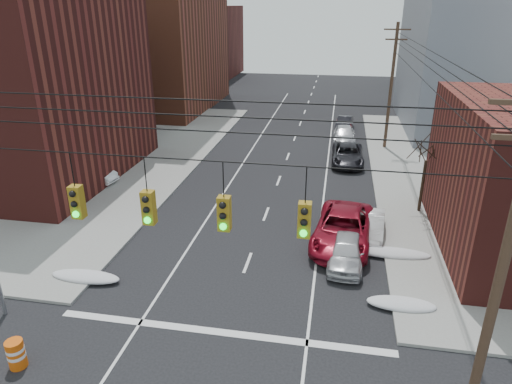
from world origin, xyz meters
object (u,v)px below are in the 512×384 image
at_px(parked_car_e, 344,124).
at_px(parked_car_d, 344,135).
at_px(parked_car_c, 348,155).
at_px(lot_car_d, 116,137).
at_px(parked_car_b, 371,226).
at_px(red_pickup, 343,229).
at_px(construction_barrel, 16,354).
at_px(parked_car_f, 344,123).
at_px(lot_car_b, 98,156).
at_px(lot_car_c, 22,182).
at_px(parked_car_a, 346,251).
at_px(lot_car_a, 91,173).

bearing_deg(parked_car_e, parked_car_d, -94.50).
distance_m(parked_car_c, lot_car_d, 21.18).
bearing_deg(parked_car_b, red_pickup, -137.72).
bearing_deg(parked_car_c, construction_barrel, -115.71).
xyz_separation_m(parked_car_f, lot_car_b, (-19.97, -15.31, 0.13)).
bearing_deg(lot_car_c, lot_car_b, -6.75).
bearing_deg(parked_car_c, parked_car_e, 90.87).
xyz_separation_m(parked_car_a, parked_car_c, (0.11, 16.16, 0.03)).
bearing_deg(lot_car_c, parked_car_d, -39.85).
relative_size(parked_car_a, lot_car_d, 0.96).
bearing_deg(red_pickup, lot_car_d, 150.18).
bearing_deg(construction_barrel, parked_car_f, 72.38).
height_order(parked_car_b, lot_car_c, lot_car_c).
xyz_separation_m(parked_car_a, parked_car_d, (-0.18, 22.52, -0.01)).
xyz_separation_m(parked_car_e, lot_car_c, (-22.29, -21.69, 0.14)).
relative_size(red_pickup, parked_car_d, 1.30).
bearing_deg(construction_barrel, parked_car_e, 72.34).
relative_size(red_pickup, lot_car_c, 1.47).
height_order(parked_car_d, construction_barrel, parked_car_d).
relative_size(parked_car_f, lot_car_c, 0.93).
distance_m(parked_car_b, lot_car_c, 24.00).
distance_m(red_pickup, parked_car_a, 2.15).
xyz_separation_m(parked_car_b, lot_car_c, (-23.89, 2.24, 0.15)).
bearing_deg(lot_car_d, lot_car_c, -170.50).
xyz_separation_m(parked_car_c, lot_car_c, (-22.59, -10.58, 0.03)).
height_order(red_pickup, parked_car_a, red_pickup).
relative_size(parked_car_e, parked_car_f, 0.93).
distance_m(parked_car_a, parked_car_e, 27.27).
relative_size(parked_car_d, lot_car_c, 1.13).
bearing_deg(parked_car_b, lot_car_c, 179.81).
height_order(parked_car_b, lot_car_b, lot_car_b).
bearing_deg(parked_car_d, red_pickup, -90.80).
relative_size(parked_car_d, construction_barrel, 4.47).
xyz_separation_m(parked_car_f, lot_car_c, (-22.29, -21.80, 0.12)).
relative_size(lot_car_c, lot_car_d, 0.99).
distance_m(parked_car_c, lot_car_b, 20.68).
bearing_deg(parked_car_d, parked_car_a, -90.31).
relative_size(parked_car_f, lot_car_d, 0.92).
relative_size(parked_car_c, construction_barrel, 4.89).
xyz_separation_m(parked_car_d, lot_car_c, (-22.29, -16.93, 0.06)).
xyz_separation_m(lot_car_b, lot_car_d, (-0.88, 5.18, 0.10)).
relative_size(lot_car_a, lot_car_d, 0.89).
bearing_deg(lot_car_c, parked_car_f, -32.71).
bearing_deg(parked_car_d, parked_car_b, -86.01).
bearing_deg(construction_barrel, lot_car_b, 110.97).
bearing_deg(parked_car_d, lot_car_b, -153.17).
xyz_separation_m(lot_car_a, lot_car_b, (-1.54, 3.98, 0.00)).
distance_m(parked_car_c, parked_car_f, 11.22).
bearing_deg(parked_car_a, construction_barrel, -137.85).
bearing_deg(parked_car_c, lot_car_a, -157.31).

